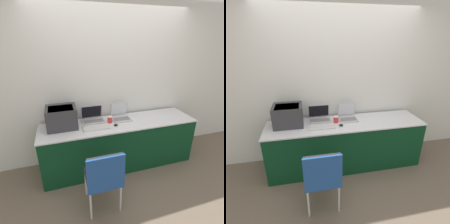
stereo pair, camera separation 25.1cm
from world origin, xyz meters
The scene contains 10 objects.
ground_plane centered at (0.00, 0.00, 0.00)m, with size 14.00×14.00×0.00m, color #6B5B4C.
wall_back centered at (0.00, 0.69, 1.30)m, with size 8.00×0.05×2.60m.
table centered at (0.00, 0.31, 0.40)m, with size 2.49×0.63×0.79m.
printer centered at (-0.88, 0.40, 0.97)m, with size 0.43×0.37×0.32m.
laptop_left centered at (-0.40, 0.49, 0.85)m, with size 0.36×0.27×0.23m.
laptop_right centered at (0.06, 0.45, 0.85)m, with size 0.30×0.30×0.25m.
external_keyboard centered at (-0.39, 0.22, 0.80)m, with size 0.41×0.17×0.02m.
coffee_cup centered at (-0.15, 0.35, 0.85)m, with size 0.08×0.08×0.10m.
mouse centered at (-0.10, 0.20, 0.81)m, with size 0.07×0.04×0.03m.
chair centered at (-0.48, -0.52, 0.56)m, with size 0.43×0.43×0.88m.
Camera 2 is at (-0.62, -2.13, 2.02)m, focal length 28.00 mm.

